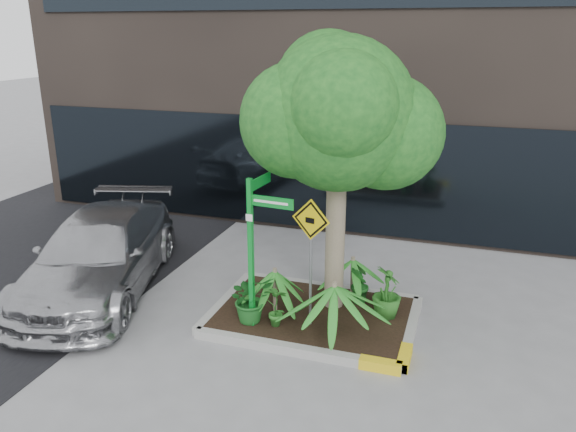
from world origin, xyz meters
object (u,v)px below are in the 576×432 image
(parked_car, at_px, (100,254))
(cattle_sign, at_px, (311,242))
(street_sign_post, at_px, (255,240))
(tree, at_px, (339,114))

(parked_car, xyz_separation_m, cattle_sign, (4.10, -0.33, 0.86))
(parked_car, height_order, street_sign_post, street_sign_post)
(parked_car, bearing_deg, cattle_sign, -20.75)
(street_sign_post, bearing_deg, cattle_sign, 22.92)
(tree, height_order, cattle_sign, tree)
(tree, bearing_deg, parked_car, -173.87)
(cattle_sign, bearing_deg, tree, 90.55)
(parked_car, height_order, cattle_sign, cattle_sign)
(tree, bearing_deg, cattle_sign, -103.58)
(tree, distance_m, street_sign_post, 2.30)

